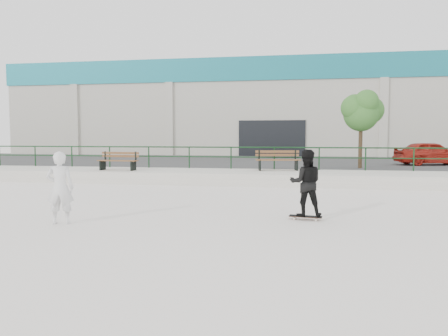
% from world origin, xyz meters
% --- Properties ---
extents(ground, '(120.00, 120.00, 0.00)m').
position_xyz_m(ground, '(0.00, 0.00, 0.00)').
color(ground, silver).
rests_on(ground, ground).
extents(ledge, '(30.00, 3.00, 0.50)m').
position_xyz_m(ledge, '(0.00, 9.50, 0.25)').
color(ledge, beige).
rests_on(ledge, ground).
extents(parking_strip, '(60.00, 14.00, 0.50)m').
position_xyz_m(parking_strip, '(0.00, 18.00, 0.25)').
color(parking_strip, '#363636').
rests_on(parking_strip, ground).
extents(railing, '(28.00, 0.06, 1.03)m').
position_xyz_m(railing, '(-0.00, 10.80, 1.24)').
color(railing, '#14381B').
rests_on(railing, ledge).
extents(commercial_building, '(44.20, 16.33, 8.00)m').
position_xyz_m(commercial_building, '(-0.00, 31.99, 4.58)').
color(commercial_building, '#AEAB9C').
rests_on(commercial_building, ground).
extents(bench_left, '(1.82, 0.63, 0.83)m').
position_xyz_m(bench_left, '(-5.82, 9.14, 0.91)').
color(bench_left, brown).
rests_on(bench_left, ledge).
extents(bench_right, '(2.02, 0.92, 0.90)m').
position_xyz_m(bench_right, '(1.19, 10.27, 0.94)').
color(bench_right, brown).
rests_on(bench_right, ledge).
extents(tree, '(2.06, 1.83, 3.65)m').
position_xyz_m(tree, '(4.99, 12.31, 3.24)').
color(tree, '#463523').
rests_on(tree, parking_strip).
extents(red_car, '(3.88, 2.22, 1.24)m').
position_xyz_m(red_car, '(8.90, 15.24, 1.12)').
color(red_car, maroon).
rests_on(red_car, parking_strip).
extents(skateboard, '(0.80, 0.31, 0.09)m').
position_xyz_m(skateboard, '(2.32, 1.46, 0.07)').
color(skateboard, black).
rests_on(skateboard, ground).
extents(standing_skater, '(0.81, 0.65, 1.61)m').
position_xyz_m(standing_skater, '(2.32, 1.46, 0.90)').
color(standing_skater, black).
rests_on(standing_skater, skateboard).
extents(seated_skater, '(0.70, 0.55, 1.68)m').
position_xyz_m(seated_skater, '(-3.23, -0.03, 0.84)').
color(seated_skater, silver).
rests_on(seated_skater, ground).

